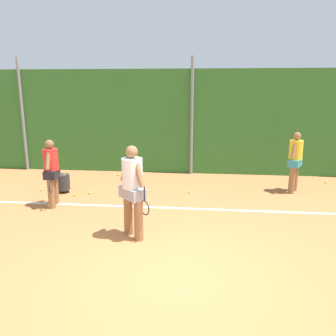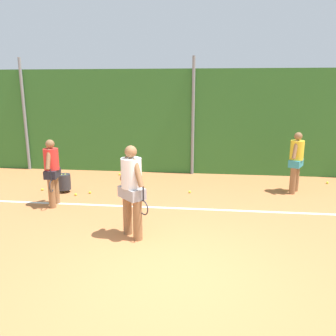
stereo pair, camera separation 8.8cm
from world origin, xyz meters
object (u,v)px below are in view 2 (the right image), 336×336
Objects in this scene: player_midcourt at (52,169)px; player_foreground_near at (132,187)px; ball_hopper at (64,182)px; tennis_ball_4 at (76,194)px; tennis_ball_1 at (190,192)px; tennis_ball_9 at (120,174)px; player_backcourt_far at (296,159)px; tennis_ball_0 at (327,183)px; tennis_ball_10 at (42,189)px; tennis_ball_3 at (90,192)px.

player_foreground_near is at bearing 48.69° from player_midcourt.
ball_hopper reaches higher than tennis_ball_4.
player_foreground_near reaches higher than tennis_ball_1.
player_foreground_near reaches higher than tennis_ball_9.
player_backcourt_far is 24.91× the size of tennis_ball_9.
tennis_ball_0 is (7.42, 1.68, -0.26)m from ball_hopper.
player_backcourt_far is at bearing 85.46° from player_foreground_near.
tennis_ball_0 is at bearing 12.78° from ball_hopper.
player_backcourt_far is at bearing -13.38° from tennis_ball_9.
player_foreground_near is 26.93× the size of tennis_ball_9.
tennis_ball_9 is at bearing 47.78° from tennis_ball_10.
player_foreground_near is at bearing -55.47° from tennis_ball_3.
player_foreground_near is at bearing -46.17° from ball_hopper.
player_foreground_near is 26.93× the size of tennis_ball_0.
tennis_ball_3 is at bearing 34.63° from tennis_ball_4.
tennis_ball_1 and tennis_ball_9 have the same top height.
player_backcourt_far is 5.61m from tennis_ball_3.
ball_hopper reaches higher than tennis_ball_1.
player_backcourt_far is at bearing 98.83° from player_midcourt.
ball_hopper is 3.43m from tennis_ball_1.
player_backcourt_far is at bearing 7.89° from tennis_ball_3.
tennis_ball_1 is at bearing -160.97° from tennis_ball_0.
tennis_ball_0 is at bearing 14.52° from tennis_ball_3.
tennis_ball_3 is 1.00× the size of tennis_ball_10.
tennis_ball_9 and tennis_ball_10 have the same top height.
tennis_ball_0 and tennis_ball_10 have the same top height.
player_foreground_near reaches higher than tennis_ball_10.
tennis_ball_0 is 6.39m from tennis_ball_9.
player_backcourt_far is at bearing 9.57° from tennis_ball_4.
tennis_ball_9 is at bearing 74.31° from tennis_ball_4.
ball_hopper is at bearing -118.13° from tennis_ball_9.
tennis_ball_0 and tennis_ball_3 have the same top height.
tennis_ball_1 is (3.21, 1.35, -0.87)m from player_midcourt.
player_backcourt_far is 24.91× the size of tennis_ball_0.
ball_hopper is 7.62m from tennis_ball_0.
player_midcourt reaches higher than tennis_ball_10.
tennis_ball_3 is 1.00× the size of tennis_ball_4.
tennis_ball_10 is at bearing -132.22° from tennis_ball_9.
tennis_ball_9 is at bearing -75.61° from player_backcourt_far.
player_midcourt reaches higher than ball_hopper.
tennis_ball_4 is (0.22, 0.79, -0.87)m from player_midcourt.
tennis_ball_0 is (4.95, 4.26, -0.96)m from player_foreground_near.
player_foreground_near is at bearing -139.32° from tennis_ball_0.
player_backcourt_far is 6.29m from ball_hopper.
tennis_ball_9 is (0.31, 1.99, 0.00)m from tennis_ball_3.
ball_hopper is 0.72m from tennis_ball_10.
tennis_ball_3 is at bearing 168.76° from player_foreground_near.
player_backcourt_far reaches higher than tennis_ball_9.
tennis_ball_4 is at bearing -52.66° from player_backcourt_far.
tennis_ball_4 is at bearing -169.30° from tennis_ball_1.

